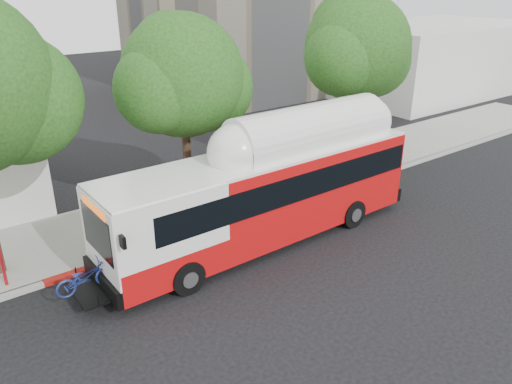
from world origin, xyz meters
The scene contains 8 objects.
ground centered at (0.00, 0.00, 0.00)m, with size 120.00×120.00×0.00m, color black.
sidewalk centered at (0.00, 6.50, 0.07)m, with size 60.00×5.00×0.15m, color gray.
curb_strip centered at (0.00, 3.90, 0.07)m, with size 60.00×0.30×0.15m, color gray.
red_curb_segment centered at (-3.00, 3.90, 0.08)m, with size 10.00×0.32×0.16m, color maroon.
street_tree_mid centered at (-0.59, 6.06, 5.91)m, with size 5.75×5.00×8.62m.
street_tree_right centered at (9.44, 5.86, 6.26)m, with size 6.21×5.40×9.18m.
horizon_block centered at (30.00, 16.00, 3.00)m, with size 20.00×12.00×6.00m, color silver.
transit_bus centered at (0.17, 1.93, 1.96)m, with size 14.25×3.20×4.20m.
Camera 1 is at (-10.78, -12.12, 9.79)m, focal length 35.00 mm.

